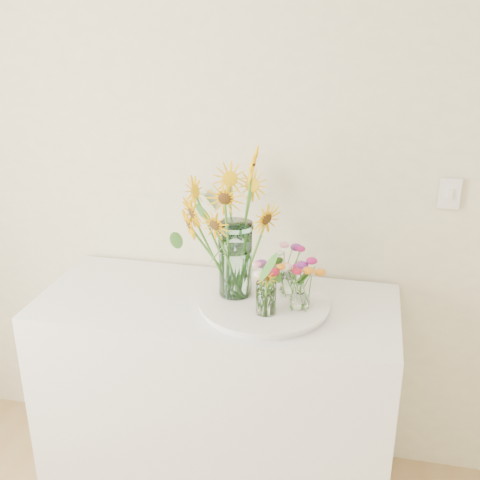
{
  "coord_description": "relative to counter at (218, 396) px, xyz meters",
  "views": [
    {
      "loc": [
        0.28,
        -0.09,
        1.99
      ],
      "look_at": [
        -0.16,
        1.9,
        1.18
      ],
      "focal_mm": 45.0,
      "sensor_mm": 36.0,
      "label": 1
    }
  ],
  "objects": [
    {
      "name": "counter",
      "position": [
        0.0,
        0.0,
        0.0
      ],
      "size": [
        1.4,
        0.6,
        0.9
      ],
      "primitive_type": "cube",
      "color": "white",
      "rests_on": "ground_plane"
    },
    {
      "name": "tray",
      "position": [
        0.19,
        -0.02,
        0.46
      ],
      "size": [
        0.47,
        0.47,
        0.02
      ],
      "primitive_type": "cylinder",
      "color": "white",
      "rests_on": "counter"
    },
    {
      "name": "mason_jar",
      "position": [
        0.07,
        0.02,
        0.62
      ],
      "size": [
        0.14,
        0.14,
        0.3
      ],
      "primitive_type": "cylinder",
      "rotation": [
        0.0,
        0.0,
        0.09
      ],
      "color": "silver",
      "rests_on": "tray"
    },
    {
      "name": "sunflower_bouquet",
      "position": [
        0.07,
        0.02,
        0.76
      ],
      "size": [
        0.79,
        0.79,
        0.57
      ],
      "primitive_type": null,
      "rotation": [
        0.0,
        0.0,
        0.09
      ],
      "color": "#EAAF04",
      "rests_on": "tray"
    },
    {
      "name": "small_vase_a",
      "position": [
        0.21,
        -0.11,
        0.54
      ],
      "size": [
        0.09,
        0.09,
        0.13
      ],
      "primitive_type": "cylinder",
      "rotation": [
        0.0,
        0.0,
        -0.27
      ],
      "color": "white",
      "rests_on": "tray"
    },
    {
      "name": "wildflower_posy_a",
      "position": [
        0.21,
        -0.11,
        0.58
      ],
      "size": [
        0.18,
        0.18,
        0.22
      ],
      "primitive_type": null,
      "color": "orange",
      "rests_on": "tray"
    },
    {
      "name": "small_vase_b",
      "position": [
        0.33,
        -0.04,
        0.53
      ],
      "size": [
        0.09,
        0.09,
        0.11
      ],
      "primitive_type": null,
      "rotation": [
        0.0,
        0.0,
        0.17
      ],
      "color": "white",
      "rests_on": "tray"
    },
    {
      "name": "wildflower_posy_b",
      "position": [
        0.33,
        -0.04,
        0.58
      ],
      "size": [
        0.22,
        0.22,
        0.2
      ],
      "primitive_type": null,
      "color": "orange",
      "rests_on": "tray"
    },
    {
      "name": "small_vase_c",
      "position": [
        0.27,
        0.08,
        0.53
      ],
      "size": [
        0.07,
        0.07,
        0.11
      ],
      "primitive_type": "cylinder",
      "rotation": [
        0.0,
        0.0,
        -0.16
      ],
      "color": "white",
      "rests_on": "tray"
    },
    {
      "name": "wildflower_posy_c",
      "position": [
        0.27,
        0.08,
        0.57
      ],
      "size": [
        0.2,
        0.2,
        0.2
      ],
      "primitive_type": null,
      "color": "orange",
      "rests_on": "tray"
    }
  ]
}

